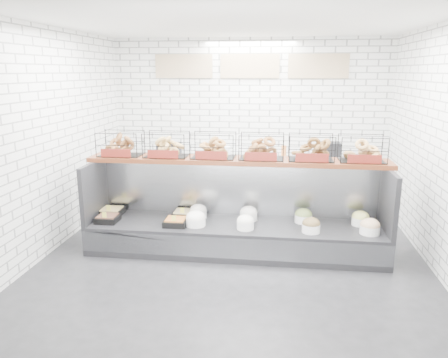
# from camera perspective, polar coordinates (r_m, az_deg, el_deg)

# --- Properties ---
(ground) EXTENTS (5.50, 5.50, 0.00)m
(ground) POSITION_cam_1_polar(r_m,az_deg,el_deg) (5.85, 1.14, -10.48)
(ground) COLOR black
(ground) RESTS_ON ground
(room_shell) EXTENTS (5.02, 5.51, 3.01)m
(room_shell) POSITION_cam_1_polar(r_m,az_deg,el_deg) (5.93, 1.88, 10.46)
(room_shell) COLOR white
(room_shell) RESTS_ON ground
(display_case) EXTENTS (4.00, 0.90, 1.20)m
(display_case) POSITION_cam_1_polar(r_m,az_deg,el_deg) (6.04, 1.60, -6.31)
(display_case) COLOR black
(display_case) RESTS_ON ground
(bagel_shelf) EXTENTS (4.10, 0.50, 0.40)m
(bagel_shelf) POSITION_cam_1_polar(r_m,az_deg,el_deg) (5.93, 1.78, 3.94)
(bagel_shelf) COLOR #4A1F0F
(bagel_shelf) RESTS_ON display_case
(prep_counter) EXTENTS (4.00, 0.60, 1.20)m
(prep_counter) POSITION_cam_1_polar(r_m,az_deg,el_deg) (7.98, 3.00, -0.20)
(prep_counter) COLOR #93969B
(prep_counter) RESTS_ON ground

